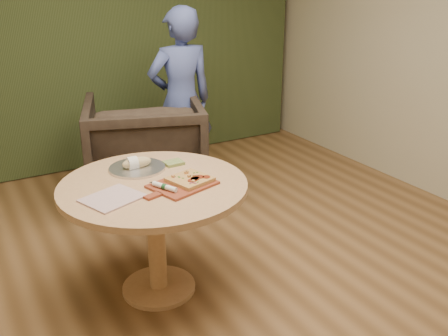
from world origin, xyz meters
TOP-DOWN VIEW (x-y plane):
  - room_shell at (0.00, 0.00)m, footprint 5.04×6.04m
  - curtain at (0.00, 2.90)m, footprint 4.80×0.14m
  - pedestal_table at (-0.29, 0.45)m, footprint 1.13×1.13m
  - pizza_paddle at (-0.17, 0.32)m, footprint 0.47×0.37m
  - flatbread_pizza at (-0.10, 0.34)m, footprint 0.27×0.27m
  - cutlery_roll at (-0.28, 0.30)m, footprint 0.10×0.19m
  - newspaper at (-0.57, 0.35)m, footprint 0.37×0.34m
  - serving_tray at (-0.29, 0.71)m, footprint 0.36×0.36m
  - bread_roll at (-0.30, 0.71)m, footprint 0.19×0.09m
  - green_packet at (-0.05, 0.67)m, footprint 0.12×0.10m
  - armchair at (0.19, 1.84)m, footprint 1.23×1.19m
  - person_standing at (0.58, 1.89)m, footprint 0.63×0.44m

SIDE VIEW (x-z plane):
  - armchair at x=0.19m, z-range 0.00..1.01m
  - pedestal_table at x=-0.29m, z-range 0.23..0.98m
  - newspaper at x=-0.57m, z-range 0.75..0.76m
  - serving_tray at x=-0.29m, z-range 0.75..0.77m
  - pizza_paddle at x=-0.17m, z-range 0.75..0.77m
  - green_packet at x=-0.05m, z-range 0.75..0.77m
  - flatbread_pizza at x=-0.10m, z-range 0.76..0.80m
  - cutlery_roll at x=-0.28m, z-range 0.76..0.80m
  - bread_roll at x=-0.30m, z-range 0.75..0.84m
  - person_standing at x=0.58m, z-range 0.00..1.66m
  - room_shell at x=0.00m, z-range -0.02..2.82m
  - curtain at x=0.00m, z-range 0.01..2.79m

